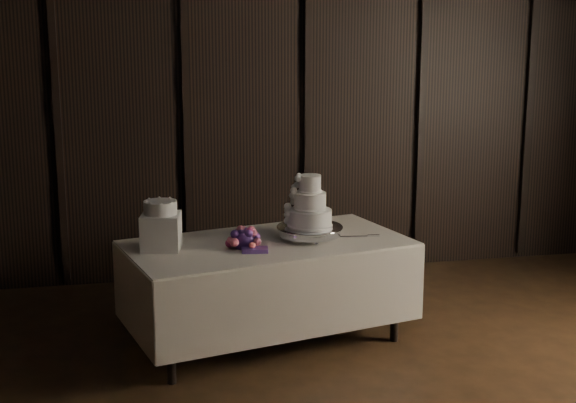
{
  "coord_description": "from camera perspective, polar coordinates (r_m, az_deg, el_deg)",
  "views": [
    {
      "loc": [
        -1.7,
        -3.63,
        2.25
      ],
      "look_at": [
        -0.54,
        1.82,
        1.05
      ],
      "focal_mm": 50.0,
      "sensor_mm": 36.0,
      "label": 1
    }
  ],
  "objects": [
    {
      "name": "wedding_cake",
      "position": [
        5.75,
        1.33,
        -0.4
      ],
      "size": [
        0.36,
        0.32,
        0.38
      ],
      "rotation": [
        0.0,
        0.0,
        -0.29
      ],
      "color": "white",
      "rests_on": "cake_stand"
    },
    {
      "name": "display_table",
      "position": [
        5.84,
        -1.45,
        -6.15
      ],
      "size": [
        2.18,
        1.47,
        0.76
      ],
      "rotation": [
        0.0,
        0.0,
        0.23
      ],
      "color": "silver",
      "rests_on": "ground"
    },
    {
      "name": "room",
      "position": [
        4.08,
        12.79,
        1.25
      ],
      "size": [
        6.08,
        7.08,
        3.08
      ],
      "color": "black",
      "rests_on": "ground"
    },
    {
      "name": "small_cake",
      "position": [
        5.55,
        -9.07,
        -0.42
      ],
      "size": [
        0.28,
        0.28,
        0.09
      ],
      "primitive_type": "cylinder",
      "rotation": [
        0.0,
        0.0,
        0.29
      ],
      "color": "white",
      "rests_on": "box_pedestal"
    },
    {
      "name": "box_pedestal",
      "position": [
        5.59,
        -9.01,
        -2.13
      ],
      "size": [
        0.3,
        0.3,
        0.25
      ],
      "primitive_type": "cube",
      "rotation": [
        0.0,
        0.0,
        -0.19
      ],
      "color": "white",
      "rests_on": "display_table"
    },
    {
      "name": "cake_stand",
      "position": [
        5.82,
        1.55,
        -2.23
      ],
      "size": [
        0.52,
        0.52,
        0.09
      ],
      "primitive_type": "cylinder",
      "rotation": [
        0.0,
        0.0,
        0.07
      ],
      "color": "silver",
      "rests_on": "display_table"
    },
    {
      "name": "cake_knife",
      "position": [
        5.88,
        4.31,
        -2.5
      ],
      "size": [
        0.37,
        0.08,
        0.01
      ],
      "primitive_type": "cube",
      "rotation": [
        0.0,
        0.0,
        -0.15
      ],
      "color": "silver",
      "rests_on": "display_table"
    },
    {
      "name": "bouquet",
      "position": [
        5.58,
        -3.1,
        -2.69
      ],
      "size": [
        0.34,
        0.42,
        0.19
      ],
      "primitive_type": null,
      "rotation": [
        0.0,
        0.0,
        -0.14
      ],
      "color": "#C6546B",
      "rests_on": "display_table"
    }
  ]
}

